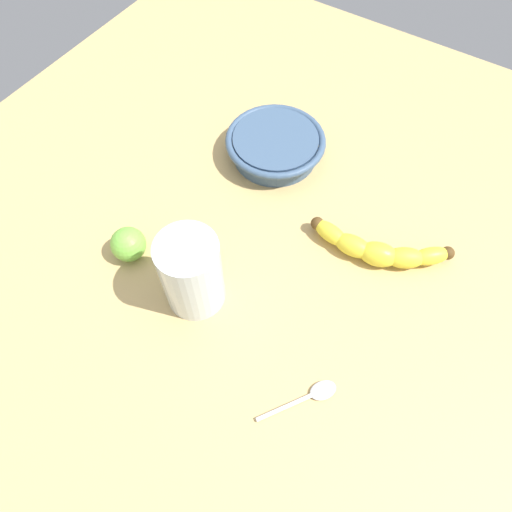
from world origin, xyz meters
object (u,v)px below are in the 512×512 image
ceramic_bowl (275,145)px  teaspoon (318,392)px  banana (379,250)px  lime_fruit (128,244)px  smoothie_glass (192,274)px

ceramic_bowl → teaspoon: bearing=-140.9°
banana → teaspoon: bearing=-100.7°
lime_fruit → teaspoon: (-3.37, -34.22, -2.24)cm
lime_fruit → teaspoon: lime_fruit is taller
smoothie_glass → lime_fruit: size_ratio=2.43×
lime_fruit → smoothie_glass: bearing=-91.6°
banana → ceramic_bowl: bearing=141.9°
banana → lime_fruit: 37.39cm
lime_fruit → teaspoon: size_ratio=0.52×
lime_fruit → teaspoon: 34.46cm
ceramic_bowl → lime_fruit: bearing=164.8°
smoothie_glass → teaspoon: 22.72cm
smoothie_glass → teaspoon: bearing=-97.9°
smoothie_glass → lime_fruit: bearing=88.4°
banana → teaspoon: (-23.11, -2.48, -1.46)cm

